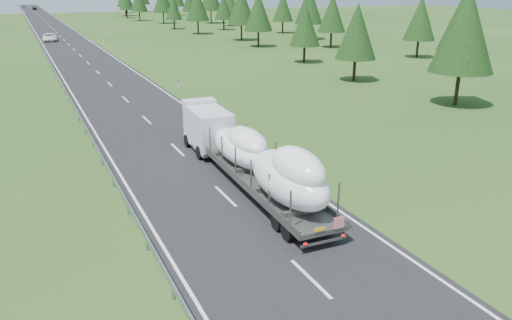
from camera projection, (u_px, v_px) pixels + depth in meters
name	position (u px, v px, depth m)	size (l,w,h in m)	color
ground	(225.00, 196.00, 27.40)	(400.00, 400.00, 0.00)	#274617
road_surface	(60.00, 36.00, 112.65)	(10.00, 400.00, 0.02)	black
guardrail	(34.00, 34.00, 110.26)	(0.10, 400.00, 0.76)	slate
marker_posts	(65.00, 18.00, 161.97)	(0.13, 350.08, 1.00)	silver
highway_sign	(107.00, 34.00, 97.90)	(0.08, 0.90, 2.60)	slate
tree_line_right	(240.00, 5.00, 113.32)	(26.92, 248.33, 12.50)	black
boat_truck	(252.00, 154.00, 28.03)	(2.88, 17.68, 3.88)	silver
distant_van	(50.00, 37.00, 101.41)	(2.64, 5.73, 1.59)	white
distant_car_dark	(34.00, 8.00, 225.67)	(1.71, 4.25, 1.45)	black
distant_car_blue	(23.00, 6.00, 251.58)	(1.50, 4.30, 1.42)	#182445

